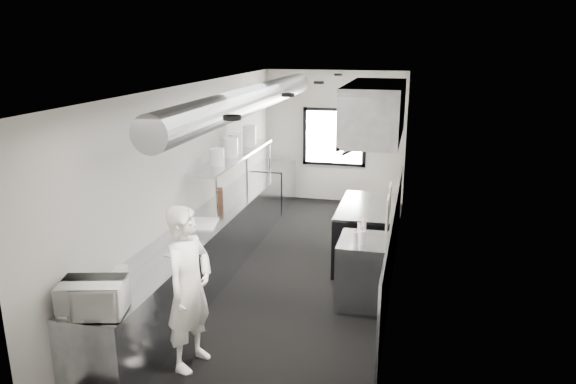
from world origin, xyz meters
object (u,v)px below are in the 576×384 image
Objects in this scene: prep_counter at (206,250)px; plate_stack_b at (231,148)px; range at (366,234)px; squeeze_bottle_a at (356,239)px; line_cook at (189,288)px; bottle_station at (363,272)px; plate_stack_d at (249,136)px; squeeze_bottle_c at (361,232)px; deli_tub_a at (121,271)px; plate_stack_c at (236,144)px; plate_stack_a at (217,157)px; far_work_table at (273,186)px; deli_tub_b at (119,275)px; knife_block at (220,196)px; cutting_board at (202,224)px; squeeze_bottle_b at (362,238)px; exhaust_hood at (375,111)px; squeeze_bottle_e at (364,226)px; pass_shelf at (235,156)px; squeeze_bottle_d at (359,229)px; microwave at (93,298)px; small_plate at (187,241)px.

prep_counter is 19.60× the size of plate_stack_b.
squeeze_bottle_a is (0.03, -1.67, 0.53)m from range.
bottle_station is at bearing -29.74° from line_cook.
plate_stack_d reaches higher than squeeze_bottle_c.
plate_stack_c is (0.12, 3.56, 0.78)m from deli_tub_a.
squeeze_bottle_a is (2.25, -1.13, -0.70)m from plate_stack_a.
plate_stack_c is at bearing 88.05° from deli_tub_a.
line_cook reaches higher than far_work_table.
deli_tub_b is at bearing -91.62° from plate_stack_c.
range is at bearing -10.25° from plate_stack_c.
range is 0.89× the size of line_cook.
far_work_table is 2.89m from knife_block.
line_cook is 2.04m from cutting_board.
cutting_board is 3.00× the size of squeeze_bottle_c.
plate_stack_a is 2.64m from squeeze_bottle_b.
plate_stack_c reaches higher than deli_tub_a.
exhaust_hood is 1.38× the size of range.
plate_stack_a reaches higher than bottle_station.
plate_stack_b is 2.70m from squeeze_bottle_e.
knife_block is (-0.76, 2.93, 0.12)m from line_cook.
prep_counter is 2.00× the size of pass_shelf.
line_cook is (-1.52, -3.26, 0.43)m from range.
plate_stack_d reaches higher than prep_counter.
exhaust_hood is 7.19× the size of plate_stack_b.
deli_tub_a is at bearing -93.22° from plate_stack_a.
plate_stack_a reaches higher than squeeze_bottle_d.
bottle_station is 6.23× the size of deli_tub_b.
squeeze_bottle_e reaches higher than deli_tub_b.
line_cook is 12.45× the size of deli_tub_b.
microwave is 2.94× the size of small_plate.
line_cook is 3.26× the size of microwave.
exhaust_hood is 3.20m from prep_counter.
far_work_table is 4.55m from small_plate.
squeeze_bottle_c is at bearing -76.21° from squeeze_bottle_d.
microwave is 4.13m from plate_stack_b.
exhaust_hood is 3.92m from line_cook.
pass_shelf is 2.49m from range.
deli_tub_b is 3.22m from squeeze_bottle_e.
pass_shelf is at bearing 89.95° from plate_stack_b.
microwave is 3.82× the size of deli_tub_b.
plate_stack_c is (0.10, 3.64, 0.78)m from deli_tub_b.
far_work_table is 6.63× the size of squeeze_bottle_b.
plate_stack_c reaches higher than deli_tub_b.
squeeze_bottle_e is (2.25, 2.86, -0.07)m from microwave.
knife_block is 0.64× the size of plate_stack_d.
exhaust_hood reaches higher than bottle_station.
squeeze_bottle_c is (-0.00, -1.37, -1.40)m from exhaust_hood.
small_plate is (0.26, 1.21, -0.04)m from deli_tub_b.
exhaust_hood is 2.44m from plate_stack_c.
squeeze_bottle_c is (2.41, 1.87, 0.04)m from deli_tub_b.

